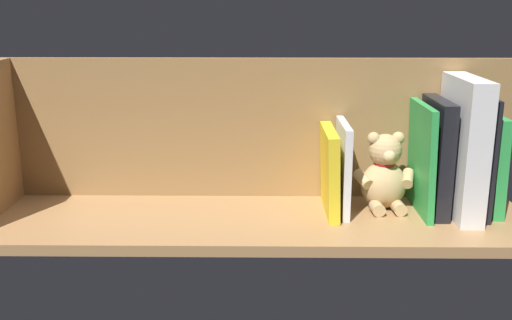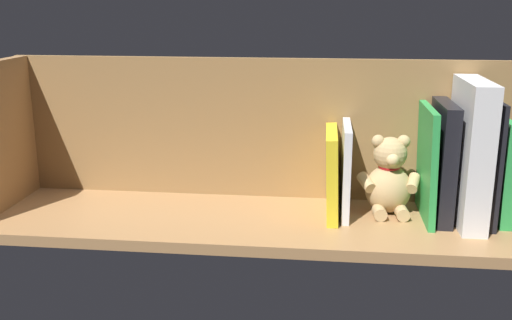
# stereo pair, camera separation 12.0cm
# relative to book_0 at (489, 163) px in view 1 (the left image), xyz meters

# --- Properties ---
(ground_plane) EXTENTS (1.13, 0.32, 0.02)m
(ground_plane) POSITION_rel_book_0_xyz_m (0.49, 0.05, -0.11)
(ground_plane) COLOR #A87A4C
(shelf_back_panel) EXTENTS (1.13, 0.02, 0.31)m
(shelf_back_panel) POSITION_rel_book_0_xyz_m (0.49, -0.09, 0.05)
(shelf_back_panel) COLOR olive
(shelf_back_panel) RESTS_ON ground_plane
(book_0) EXTENTS (0.03, 0.15, 0.21)m
(book_0) POSITION_rel_book_0_xyz_m (0.00, 0.00, 0.00)
(book_0) COLOR green
(book_0) RESTS_ON ground_plane
(book_1) EXTENTS (0.01, 0.17, 0.25)m
(book_1) POSITION_rel_book_0_xyz_m (0.03, 0.01, 0.02)
(book_1) COLOR black
(book_1) RESTS_ON ground_plane
(dictionary_thick_white) EXTENTS (0.05, 0.20, 0.29)m
(dictionary_thick_white) POSITION_rel_book_0_xyz_m (0.07, 0.02, 0.04)
(dictionary_thick_white) COLOR silver
(dictionary_thick_white) RESTS_ON ground_plane
(book_2) EXTENTS (0.03, 0.17, 0.24)m
(book_2) POSITION_rel_book_0_xyz_m (0.11, 0.01, 0.02)
(book_2) COLOR black
(book_2) RESTS_ON ground_plane
(book_3) EXTENTS (0.02, 0.18, 0.23)m
(book_3) POSITION_rel_book_0_xyz_m (0.15, 0.01, 0.01)
(book_3) COLOR green
(book_3) RESTS_ON ground_plane
(teddy_bear) EXTENTS (0.13, 0.11, 0.17)m
(teddy_bear) POSITION_rel_book_0_xyz_m (0.22, -0.01, -0.03)
(teddy_bear) COLOR tan
(teddy_bear) RESTS_ON ground_plane
(book_4) EXTENTS (0.02, 0.16, 0.19)m
(book_4) POSITION_rel_book_0_xyz_m (0.31, 0.00, -0.01)
(book_4) COLOR silver
(book_4) RESTS_ON ground_plane
(book_5) EXTENTS (0.03, 0.18, 0.18)m
(book_5) POSITION_rel_book_0_xyz_m (0.34, 0.01, -0.02)
(book_5) COLOR yellow
(book_5) RESTS_ON ground_plane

